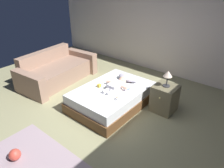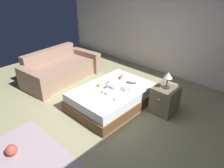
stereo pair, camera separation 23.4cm
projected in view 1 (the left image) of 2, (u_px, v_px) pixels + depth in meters
ground_plane at (95, 124)px, 3.92m from camera, size 8.00×8.00×0.00m
wall_behind_bed at (174, 21)px, 5.29m from camera, size 8.00×0.12×2.89m
bed at (112, 97)px, 4.40m from camera, size 1.19×1.74×0.41m
pillow at (128, 78)px, 4.59m from camera, size 0.49×0.28×0.13m
baby at (117, 85)px, 4.31m from camera, size 0.53×0.65×0.17m
toothbrush at (128, 89)px, 4.25m from camera, size 0.08×0.13×0.02m
couch at (56, 71)px, 5.41m from camera, size 1.24×2.07×0.76m
nightstand at (165, 98)px, 4.20m from camera, size 0.45×0.48×0.56m
lamp at (168, 75)px, 3.95m from camera, size 0.17×0.17×0.33m
rug at (32, 162)px, 3.12m from camera, size 1.59×1.01×0.01m
toy_ball at (15, 155)px, 3.13m from camera, size 0.18×0.18×0.18m
toy_block at (99, 86)px, 4.34m from camera, size 0.07×0.07×0.06m
baby_bottle at (117, 98)px, 3.90m from camera, size 0.08×0.11×0.07m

